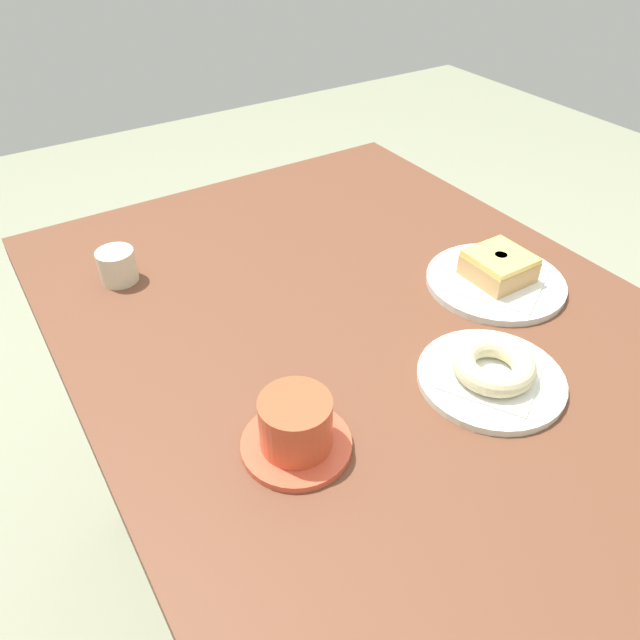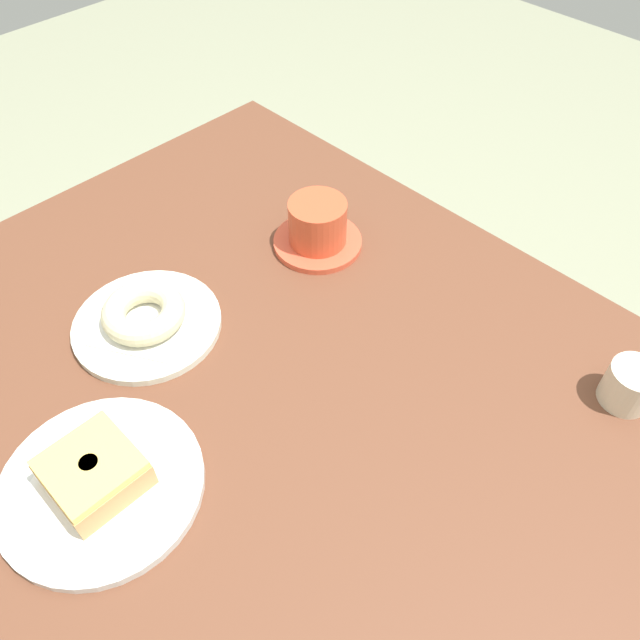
{
  "view_description": "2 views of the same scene",
  "coord_description": "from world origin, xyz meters",
  "px_view_note": "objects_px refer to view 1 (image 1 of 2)",
  "views": [
    {
      "loc": [
        -0.57,
        0.44,
        1.34
      ],
      "look_at": [
        0.01,
        0.07,
        0.79
      ],
      "focal_mm": 34.02,
      "sensor_mm": 36.0,
      "label": 1
    },
    {
      "loc": [
        0.35,
        -0.28,
        1.4
      ],
      "look_at": [
        -0.03,
        0.09,
        0.81
      ],
      "focal_mm": 35.39,
      "sensor_mm": 36.0,
      "label": 2
    }
  ],
  "objects_px": {
    "plate_sugar_ring": "(491,378)",
    "plate_glazed_square": "(495,282)",
    "donut_sugar_ring": "(494,365)",
    "coffee_cup": "(296,428)",
    "sugar_jar": "(117,266)",
    "donut_glazed_square": "(499,266)"
  },
  "relations": [
    {
      "from": "plate_sugar_ring",
      "to": "donut_glazed_square",
      "type": "relative_size",
      "value": 2.14
    },
    {
      "from": "plate_sugar_ring",
      "to": "plate_glazed_square",
      "type": "relative_size",
      "value": 0.88
    },
    {
      "from": "plate_sugar_ring",
      "to": "donut_glazed_square",
      "type": "height_order",
      "value": "donut_glazed_square"
    },
    {
      "from": "coffee_cup",
      "to": "plate_sugar_ring",
      "type": "bearing_deg",
      "value": -98.76
    },
    {
      "from": "coffee_cup",
      "to": "donut_sugar_ring",
      "type": "bearing_deg",
      "value": -98.76
    },
    {
      "from": "plate_glazed_square",
      "to": "sugar_jar",
      "type": "relative_size",
      "value": 3.67
    },
    {
      "from": "plate_sugar_ring",
      "to": "donut_sugar_ring",
      "type": "xyz_separation_m",
      "value": [
        0.0,
        0.0,
        0.02
      ]
    },
    {
      "from": "plate_glazed_square",
      "to": "plate_sugar_ring",
      "type": "bearing_deg",
      "value": 133.25
    },
    {
      "from": "plate_sugar_ring",
      "to": "plate_glazed_square",
      "type": "height_order",
      "value": "plate_glazed_square"
    },
    {
      "from": "donut_glazed_square",
      "to": "donut_sugar_ring",
      "type": "bearing_deg",
      "value": 133.25
    },
    {
      "from": "plate_glazed_square",
      "to": "donut_sugar_ring",
      "type": "bearing_deg",
      "value": 133.25
    },
    {
      "from": "plate_glazed_square",
      "to": "sugar_jar",
      "type": "height_order",
      "value": "sugar_jar"
    },
    {
      "from": "donut_sugar_ring",
      "to": "coffee_cup",
      "type": "bearing_deg",
      "value": 81.24
    },
    {
      "from": "donut_sugar_ring",
      "to": "plate_glazed_square",
      "type": "relative_size",
      "value": 0.49
    },
    {
      "from": "sugar_jar",
      "to": "donut_glazed_square",
      "type": "bearing_deg",
      "value": -123.85
    },
    {
      "from": "donut_sugar_ring",
      "to": "donut_glazed_square",
      "type": "bearing_deg",
      "value": -46.75
    },
    {
      "from": "donut_sugar_ring",
      "to": "coffee_cup",
      "type": "height_order",
      "value": "coffee_cup"
    },
    {
      "from": "plate_sugar_ring",
      "to": "plate_glazed_square",
      "type": "distance_m",
      "value": 0.23
    },
    {
      "from": "plate_sugar_ring",
      "to": "donut_glazed_square",
      "type": "distance_m",
      "value": 0.23
    },
    {
      "from": "plate_glazed_square",
      "to": "coffee_cup",
      "type": "relative_size",
      "value": 1.68
    },
    {
      "from": "donut_glazed_square",
      "to": "plate_glazed_square",
      "type": "bearing_deg",
      "value": 63.43
    },
    {
      "from": "donut_glazed_square",
      "to": "coffee_cup",
      "type": "bearing_deg",
      "value": 104.69
    }
  ]
}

